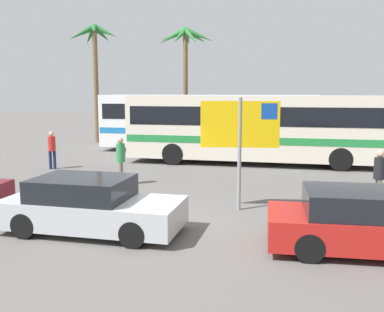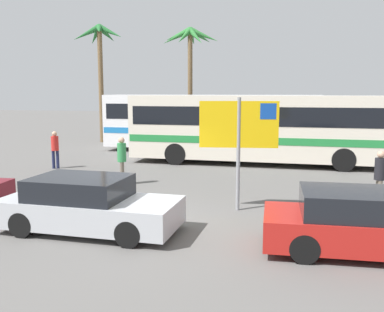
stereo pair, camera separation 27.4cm
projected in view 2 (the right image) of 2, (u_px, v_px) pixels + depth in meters
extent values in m
plane|color=#605E5B|center=(133.00, 224.00, 11.16)|extent=(120.00, 120.00, 0.00)
cube|color=silver|center=(259.00, 127.00, 20.28)|extent=(11.91, 2.66, 2.90)
cube|color=black|center=(259.00, 115.00, 20.20)|extent=(11.43, 2.69, 0.84)
cube|color=#23843D|center=(259.00, 138.00, 20.36)|extent=(11.79, 2.69, 0.32)
cylinder|color=black|center=(339.00, 152.00, 20.76)|extent=(1.00, 0.28, 1.00)
cylinder|color=black|center=(344.00, 160.00, 18.44)|extent=(1.00, 0.28, 1.00)
cylinder|color=black|center=(188.00, 148.00, 22.48)|extent=(1.00, 0.28, 1.00)
cylinder|color=black|center=(176.00, 154.00, 20.17)|extent=(1.00, 0.28, 1.00)
cube|color=white|center=(211.00, 121.00, 24.41)|extent=(11.91, 2.66, 2.90)
cube|color=black|center=(211.00, 111.00, 24.33)|extent=(11.43, 2.69, 0.84)
cube|color=#1E70B7|center=(211.00, 130.00, 24.48)|extent=(11.79, 2.69, 0.32)
cylinder|color=black|center=(278.00, 142.00, 24.88)|extent=(1.00, 0.28, 1.00)
cylinder|color=black|center=(276.00, 147.00, 22.57)|extent=(1.00, 0.28, 1.00)
cylinder|color=black|center=(155.00, 139.00, 26.60)|extent=(1.00, 0.28, 1.00)
cylinder|color=black|center=(142.00, 143.00, 24.29)|extent=(1.00, 0.28, 1.00)
cylinder|color=gray|center=(238.00, 155.00, 12.25)|extent=(0.11, 0.11, 3.20)
cube|color=yellow|center=(239.00, 124.00, 12.13)|extent=(2.18, 0.38, 1.30)
cube|color=#1447A8|center=(268.00, 111.00, 12.00)|extent=(0.45, 0.13, 0.44)
cube|color=red|center=(368.00, 231.00, 9.08)|extent=(4.36, 2.00, 0.64)
cube|color=black|center=(356.00, 203.00, 9.04)|extent=(2.31, 1.74, 0.52)
cylinder|color=black|center=(300.00, 224.00, 10.13)|extent=(0.61, 0.19, 0.60)
cylinder|color=black|center=(305.00, 249.00, 8.55)|extent=(0.61, 0.19, 0.60)
cube|color=#B7BABF|center=(90.00, 212.00, 10.54)|extent=(4.32, 1.89, 0.64)
cube|color=black|center=(80.00, 187.00, 10.52)|extent=(2.26, 1.71, 0.52)
cylinder|color=black|center=(154.00, 214.00, 11.03)|extent=(0.60, 0.17, 0.60)
cylinder|color=black|center=(128.00, 234.00, 9.43)|extent=(0.60, 0.17, 0.60)
cylinder|color=black|center=(60.00, 207.00, 11.70)|extent=(0.60, 0.17, 0.60)
cylinder|color=black|center=(21.00, 225.00, 10.10)|extent=(0.60, 0.17, 0.60)
cylinder|color=#706656|center=(378.00, 192.00, 12.90)|extent=(0.13, 0.13, 0.80)
cylinder|color=#706656|center=(380.00, 194.00, 12.72)|extent=(0.13, 0.13, 0.80)
cylinder|color=black|center=(380.00, 169.00, 12.71)|extent=(0.32, 0.32, 0.64)
sphere|color=tan|center=(381.00, 155.00, 12.64)|extent=(0.22, 0.22, 0.22)
cylinder|color=#706656|center=(122.00, 174.00, 15.76)|extent=(0.13, 0.13, 0.85)
cylinder|color=#706656|center=(122.00, 173.00, 15.94)|extent=(0.13, 0.13, 0.85)
cylinder|color=#338E4C|center=(122.00, 152.00, 15.74)|extent=(0.32, 0.32, 0.67)
sphere|color=tan|center=(121.00, 140.00, 15.67)|extent=(0.23, 0.23, 0.23)
cylinder|color=#1E2347|center=(53.00, 159.00, 19.18)|extent=(0.13, 0.13, 0.80)
cylinder|color=#1E2347|center=(58.00, 159.00, 19.20)|extent=(0.13, 0.13, 0.80)
cylinder|color=red|center=(55.00, 143.00, 19.09)|extent=(0.32, 0.32, 0.63)
sphere|color=tan|center=(54.00, 134.00, 19.03)|extent=(0.22, 0.22, 0.22)
cylinder|color=brown|center=(101.00, 87.00, 28.81)|extent=(0.32, 0.32, 7.28)
cone|color=#23662D|center=(110.00, 32.00, 27.95)|extent=(1.92, 0.79, 1.12)
cone|color=#23662D|center=(107.00, 35.00, 29.07)|extent=(0.75, 1.92, 1.13)
cone|color=#23662D|center=(96.00, 36.00, 29.00)|extent=(1.58, 1.61, 1.30)
cone|color=#23662D|center=(87.00, 34.00, 28.07)|extent=(1.80, 1.33, 1.24)
cone|color=#23662D|center=(99.00, 29.00, 27.43)|extent=(1.20, 1.90, 0.94)
cylinder|color=brown|center=(190.00, 88.00, 29.79)|extent=(0.32, 0.32, 7.25)
cone|color=#2D7533|center=(204.00, 36.00, 29.05)|extent=(2.09, 0.47, 1.20)
cone|color=#2D7533|center=(200.00, 36.00, 29.96)|extent=(1.48, 2.02, 1.08)
cone|color=#2D7533|center=(192.00, 37.00, 30.23)|extent=(0.63, 2.12, 1.16)
cone|color=#2D7533|center=(178.00, 35.00, 29.79)|extent=(2.14, 1.08, 0.98)
cone|color=#2D7533|center=(177.00, 37.00, 29.04)|extent=(1.99, 1.40, 1.34)
cone|color=#2D7533|center=(184.00, 36.00, 28.49)|extent=(0.81, 2.07, 1.39)
cone|color=#2D7533|center=(196.00, 36.00, 28.51)|extent=(1.60, 1.84, 1.43)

